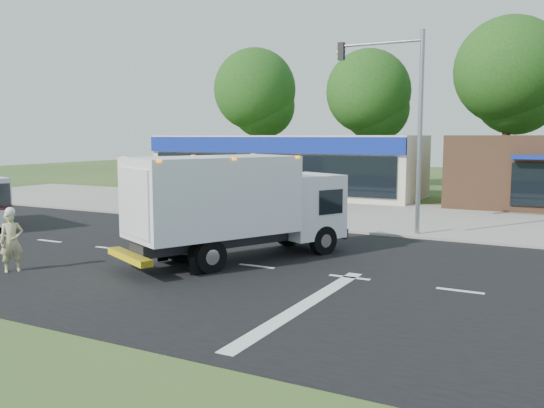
# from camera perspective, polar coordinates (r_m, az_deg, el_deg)

# --- Properties ---
(ground) EXTENTS (120.00, 120.00, 0.00)m
(ground) POSITION_cam_1_polar(r_m,az_deg,el_deg) (17.65, -1.53, -6.22)
(ground) COLOR #385123
(ground) RESTS_ON ground
(road_asphalt) EXTENTS (60.00, 14.00, 0.02)m
(road_asphalt) POSITION_cam_1_polar(r_m,az_deg,el_deg) (17.65, -1.53, -6.20)
(road_asphalt) COLOR black
(road_asphalt) RESTS_ON ground
(sidewalk) EXTENTS (60.00, 2.40, 0.12)m
(sidewalk) POSITION_cam_1_polar(r_m,az_deg,el_deg) (24.97, 7.79, -2.30)
(sidewalk) COLOR gray
(sidewalk) RESTS_ON ground
(parking_apron) EXTENTS (60.00, 9.00, 0.02)m
(parking_apron) POSITION_cam_1_polar(r_m,az_deg,el_deg) (30.43, 11.57, -0.84)
(parking_apron) COLOR gray
(parking_apron) RESTS_ON ground
(lane_markings) EXTENTS (55.20, 7.00, 0.01)m
(lane_markings) POSITION_cam_1_polar(r_m,az_deg,el_deg) (15.86, 0.32, -7.64)
(lane_markings) COLOR silver
(lane_markings) RESTS_ON road_asphalt
(ems_box_truck) EXTENTS (5.40, 7.81, 3.35)m
(ems_box_truck) POSITION_cam_1_polar(r_m,az_deg,el_deg) (18.25, -3.62, 0.36)
(ems_box_truck) COLOR black
(ems_box_truck) RESTS_ON ground
(emergency_worker) EXTENTS (0.70, 0.78, 1.91)m
(emergency_worker) POSITION_cam_1_polar(r_m,az_deg,el_deg) (18.46, -24.40, -3.29)
(emergency_worker) COLOR tan
(emergency_worker) RESTS_ON ground
(retail_strip_mall) EXTENTS (18.00, 6.20, 4.00)m
(retail_strip_mall) POSITION_cam_1_polar(r_m,az_deg,el_deg) (39.07, 1.38, 3.90)
(retail_strip_mall) COLOR beige
(retail_strip_mall) RESTS_ON ground
(traffic_signal_pole) EXTENTS (3.51, 0.25, 8.00)m
(traffic_signal_pole) POSITION_cam_1_polar(r_m,az_deg,el_deg) (23.40, 12.94, 8.94)
(traffic_signal_pole) COLOR gray
(traffic_signal_pole) RESTS_ON ground
(background_trees) EXTENTS (36.77, 7.39, 12.10)m
(background_trees) POSITION_cam_1_polar(r_m,az_deg,el_deg) (44.25, 16.04, 10.93)
(background_trees) COLOR #332114
(background_trees) RESTS_ON ground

